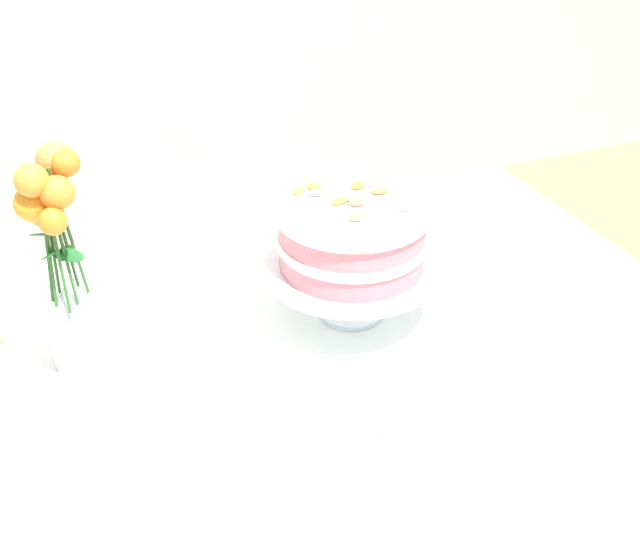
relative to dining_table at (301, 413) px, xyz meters
The scene contains 7 objects.
dining_table is the anchor object (origin of this frame).
linen_napkin 0.19m from the dining_table, 38.19° to the left, with size 0.32×0.32×0.00m, color white.
cake_stand 0.24m from the dining_table, 38.19° to the left, with size 0.29×0.29×0.10m.
layer_cake 0.30m from the dining_table, 38.23° to the left, with size 0.24×0.24×0.12m.
flower_vase 0.44m from the dining_table, 154.20° to the left, with size 0.10×0.12×0.35m.
teacup 0.25m from the dining_table, 67.52° to the right, with size 0.13×0.12×0.06m.
loose_petal_2 0.41m from the dining_table, 43.67° to the left, with size 0.03×0.02×0.01m, color orange.
Camera 1 is at (-0.36, -0.97, 1.53)m, focal length 46.65 mm.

